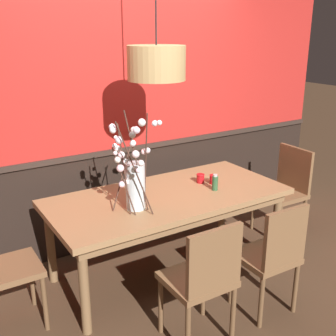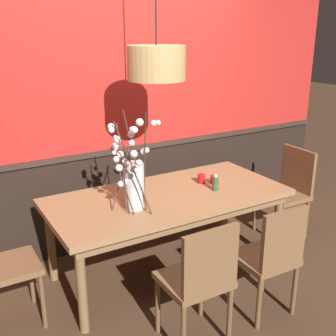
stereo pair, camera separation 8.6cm
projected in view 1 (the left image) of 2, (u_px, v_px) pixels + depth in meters
The scene contains 13 objects.
ground_plane at pixel (168, 270), 3.76m from camera, with size 24.00×24.00×0.00m, color #4C3321.
back_wall at pixel (124, 99), 3.94m from camera, with size 4.85×0.14×2.87m.
dining_table at pixel (168, 203), 3.56m from camera, with size 2.01×0.94×0.73m.
chair_far_side_left at pixel (97, 190), 4.18m from camera, with size 0.46×0.40×0.93m.
chair_near_side_right at pixel (272, 254), 3.05m from camera, with size 0.41×0.40×0.89m.
chair_near_side_left at pixel (203, 277), 2.74m from camera, with size 0.43×0.40×0.91m.
chair_head_east_end at pixel (285, 186), 4.33m from camera, with size 0.41×0.47×0.91m.
chair_far_side_right at pixel (144, 181), 4.47m from camera, with size 0.45×0.40×0.90m.
vase_with_blossoms at pixel (134, 180), 3.16m from camera, with size 0.39×0.50×0.77m.
candle_holder_nearer_center at pixel (200, 178), 3.78m from camera, with size 0.07×0.07×0.08m.
candle_holder_nearer_edge at pixel (214, 179), 3.76m from camera, with size 0.08×0.08×0.08m.
condiment_bottle at pixel (215, 183), 3.60m from camera, with size 0.05×0.05×0.14m.
pendant_lamp at pixel (156, 63), 3.18m from camera, with size 0.45×0.45×1.20m.
Camera 1 is at (-1.74, -2.78, 2.06)m, focal length 44.94 mm.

